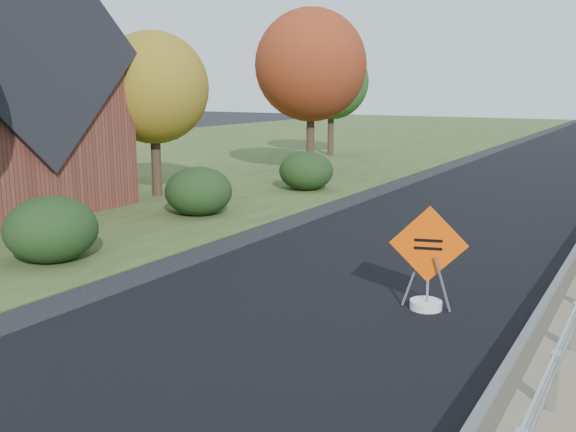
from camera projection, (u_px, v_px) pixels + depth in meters
The scene contains 9 objects.
grass_verge_near at pixel (132, 161), 34.68m from camera, with size 30.00×120.00×0.03m, color #344A1F.
milled_overlay at pixel (504, 190), 24.93m from camera, with size 7.20×120.00×0.01m, color black.
hedge_south at pixel (51, 229), 14.55m from camera, with size 2.09×2.09×1.52m, color black.
hedge_mid at pixel (199, 191), 19.87m from camera, with size 2.09×2.09×1.52m, color black.
hedge_north at pixel (306, 171), 24.69m from camera, with size 2.09×2.09×1.52m, color black.
tree_near_yellow at pixel (153, 88), 22.68m from camera, with size 3.96×3.96×5.88m.
tree_near_red at pixel (311, 65), 28.25m from camera, with size 4.95×4.95×7.35m.
tree_near_back at pixel (331, 82), 36.63m from camera, with size 4.29×4.29×6.37m.
caution_sign at pixel (427, 284), 11.42m from camera, with size 1.32×0.57×1.89m.
Camera 1 is at (0.85, -15.51, 3.92)m, focal length 40.00 mm.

